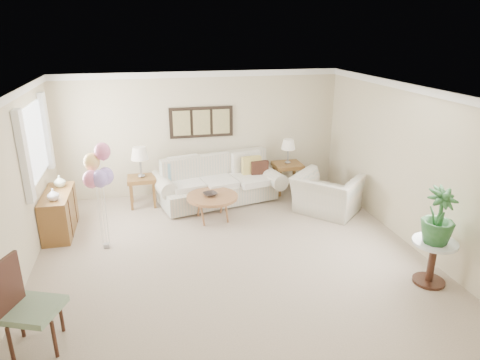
{
  "coord_description": "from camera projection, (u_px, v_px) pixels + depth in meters",
  "views": [
    {
      "loc": [
        -1.21,
        -5.9,
        3.43
      ],
      "look_at": [
        0.29,
        0.6,
        1.05
      ],
      "focal_mm": 32.0,
      "sensor_mm": 36.0,
      "label": 1
    }
  ],
  "objects": [
    {
      "name": "potted_plant",
      "position": [
        439.0,
        216.0,
        5.73
      ],
      "size": [
        0.49,
        0.49,
        0.79
      ],
      "primitive_type": "imported",
      "rotation": [
        0.0,
        0.0,
        0.12
      ],
      "color": "#1D531F",
      "rests_on": "side_table"
    },
    {
      "name": "end_table_left",
      "position": [
        142.0,
        182.0,
        8.59
      ],
      "size": [
        0.56,
        0.51,
        0.61
      ],
      "color": "brown",
      "rests_on": "ground"
    },
    {
      "name": "accent_chair",
      "position": [
        24.0,
        304.0,
        4.67
      ],
      "size": [
        0.72,
        0.72,
        1.13
      ],
      "color": "gray",
      "rests_on": "ground"
    },
    {
      "name": "end_table_right",
      "position": [
        287.0,
        168.0,
        9.3
      ],
      "size": [
        0.6,
        0.55,
        0.66
      ],
      "color": "brown",
      "rests_on": "ground"
    },
    {
      "name": "credenza",
      "position": [
        59.0,
        213.0,
        7.49
      ],
      "size": [
        0.46,
        1.2,
        0.74
      ],
      "color": "brown",
      "rests_on": "ground"
    },
    {
      "name": "vase_white",
      "position": [
        53.0,
        195.0,
        7.03
      ],
      "size": [
        0.24,
        0.24,
        0.2
      ],
      "primitive_type": "imported",
      "rotation": [
        0.0,
        0.0,
        -0.31
      ],
      "color": "silver",
      "rests_on": "credenza"
    },
    {
      "name": "vase_sage",
      "position": [
        60.0,
        181.0,
        7.63
      ],
      "size": [
        0.27,
        0.27,
        0.21
      ],
      "primitive_type": "imported",
      "rotation": [
        0.0,
        0.0,
        -0.4
      ],
      "color": "beige",
      "rests_on": "credenza"
    },
    {
      "name": "ground_plane",
      "position": [
        231.0,
        255.0,
        6.83
      ],
      "size": [
        6.0,
        6.0,
        0.0
      ],
      "primitive_type": "plane",
      "color": "#B6A390"
    },
    {
      "name": "side_table",
      "position": [
        433.0,
        252.0,
        5.94
      ],
      "size": [
        0.61,
        0.61,
        0.66
      ],
      "color": "silver",
      "rests_on": "ground"
    },
    {
      "name": "decor_bowl",
      "position": [
        210.0,
        194.0,
        7.93
      ],
      "size": [
        0.31,
        0.31,
        0.06
      ],
      "primitive_type": "imported",
      "rotation": [
        0.0,
        0.0,
        0.28
      ],
      "color": "#2C2321",
      "rests_on": "coffee_table"
    },
    {
      "name": "lamp_left",
      "position": [
        140.0,
        154.0,
        8.4
      ],
      "size": [
        0.35,
        0.35,
        0.62
      ],
      "color": "gray",
      "rests_on": "end_table_left"
    },
    {
      "name": "room_shell",
      "position": [
        221.0,
        157.0,
        6.34
      ],
      "size": [
        6.04,
        6.04,
        2.6
      ],
      "color": "beige",
      "rests_on": "ground"
    },
    {
      "name": "armchair",
      "position": [
        326.0,
        194.0,
        8.3
      ],
      "size": [
        1.54,
        1.55,
        0.76
      ],
      "primitive_type": "imported",
      "rotation": [
        0.0,
        0.0,
        2.32
      ],
      "color": "beige",
      "rests_on": "ground"
    },
    {
      "name": "wall_art_triptych",
      "position": [
        201.0,
        122.0,
        9.02
      ],
      "size": [
        1.35,
        0.06,
        0.65
      ],
      "color": "black",
      "rests_on": "ground"
    },
    {
      "name": "balloon_cluster",
      "position": [
        98.0,
        170.0,
        6.6
      ],
      "size": [
        0.45,
        0.46,
        1.76
      ],
      "color": "gray",
      "rests_on": "ground"
    },
    {
      "name": "coffee_table",
      "position": [
        212.0,
        197.0,
        7.97
      ],
      "size": [
        0.96,
        0.96,
        0.48
      ],
      "color": "#93603F",
      "rests_on": "ground"
    },
    {
      "name": "sofa",
      "position": [
        218.0,
        184.0,
        8.86
      ],
      "size": [
        2.76,
        1.44,
        0.95
      ],
      "color": "beige",
      "rests_on": "ground"
    },
    {
      "name": "lamp_right",
      "position": [
        288.0,
        145.0,
        9.13
      ],
      "size": [
        0.3,
        0.3,
        0.53
      ],
      "color": "gray",
      "rests_on": "end_table_right"
    }
  ]
}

